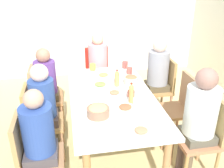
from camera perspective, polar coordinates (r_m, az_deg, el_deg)
ground_plane at (r=3.29m, az=-0.00°, el=-13.99°), size 5.99×5.99×0.00m
wall_left at (r=5.15m, az=-5.43°, el=16.25°), size 0.12×4.70×2.60m
dining_table at (r=2.92m, az=-0.00°, el=-4.07°), size 1.82×0.95×0.73m
chair_0 at (r=3.24m, az=15.12°, el=-4.68°), size 0.40×0.40×0.90m
chair_1 at (r=2.98m, az=-16.56°, el=-7.64°), size 0.40×0.40×0.90m
person_1 at (r=2.88m, az=-15.17°, el=-4.48°), size 0.30×0.30×1.17m
chair_2 at (r=4.13m, az=-3.27°, el=2.80°), size 0.40×0.40×0.90m
person_2 at (r=3.98m, az=-3.17°, el=4.93°), size 0.30×0.30×1.18m
chair_3 at (r=3.73m, az=11.31°, el=-0.22°), size 0.40×0.40×0.90m
person_3 at (r=3.61m, az=10.26°, el=2.79°), size 0.30×0.30×1.22m
chair_4 at (r=2.79m, az=20.30°, el=-10.61°), size 0.40×0.40×0.90m
person_4 at (r=2.63m, az=19.37°, el=-6.70°), size 0.32×0.32×1.24m
chair_5 at (r=2.49m, az=-17.70°, el=-15.04°), size 0.40×0.40×0.90m
person_5 at (r=2.37m, az=-16.01°, el=-11.63°), size 0.30×0.30×1.16m
chair_6 at (r=3.51m, az=-15.78°, el=-2.39°), size 0.40×0.40×0.90m
person_6 at (r=3.42m, az=-14.58°, el=0.32°), size 0.30×0.30×1.16m
plate_0 at (r=2.28m, az=6.66°, el=-10.69°), size 0.21×0.21×0.04m
plate_1 at (r=2.62m, az=3.06°, el=-5.45°), size 0.24×0.24×0.04m
plate_2 at (r=3.40m, az=-1.96°, el=1.97°), size 0.23×0.23×0.04m
plate_3 at (r=3.12m, az=-2.71°, el=-0.23°), size 0.25×0.25×0.04m
plate_4 at (r=2.91m, az=0.58°, el=-2.14°), size 0.21×0.21×0.04m
bowl_0 at (r=3.17m, az=4.36°, el=0.97°), size 0.18×0.18×0.11m
bowl_1 at (r=2.49m, az=-3.20°, el=-6.16°), size 0.23×0.23×0.11m
cup_0 at (r=2.87m, az=4.39°, el=-2.18°), size 0.12×0.08×0.07m
cup_1 at (r=3.61m, az=-4.41°, el=3.86°), size 0.12×0.08×0.09m
cup_2 at (r=3.69m, az=2.99°, el=4.39°), size 0.12×0.08×0.10m
cup_3 at (r=3.48m, az=4.03°, el=3.03°), size 0.11×0.08×0.09m
bottle_0 at (r=3.08m, az=1.14°, el=1.28°), size 0.06×0.06×0.22m
bottle_1 at (r=2.68m, az=4.40°, el=-2.26°), size 0.05×0.05×0.24m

